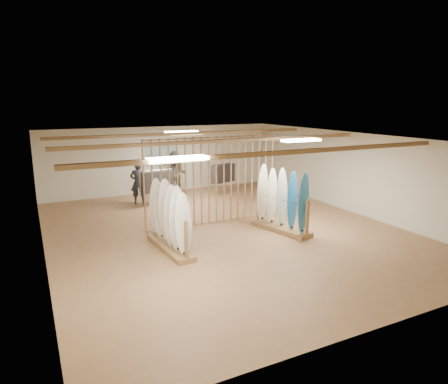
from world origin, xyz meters
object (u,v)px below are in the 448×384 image
shopper_b (176,171)px  rack_right (281,210)px  rack_left (169,227)px  clothing_rack_a (158,181)px  clothing_rack_b (223,173)px  shopper_a (138,180)px

shopper_b → rack_right: bearing=-50.7°
rack_left → rack_right: 3.53m
clothing_rack_a → clothing_rack_b: (3.01, 0.57, -0.03)m
rack_right → clothing_rack_a: rack_right is taller
shopper_a → clothing_rack_b: bearing=-162.9°
rack_right → shopper_a: 6.00m
rack_right → shopper_b: size_ratio=0.99×
rack_left → clothing_rack_b: bearing=48.6°
clothing_rack_a → shopper_a: bearing=135.3°
shopper_a → shopper_b: size_ratio=0.88×
rack_left → clothing_rack_a: bearing=72.9°
rack_left → shopper_a: bearing=81.0°
rack_left → clothing_rack_a: rack_left is taller
rack_left → shopper_b: shopper_b is taller
shopper_a → rack_right: bearing=135.1°
clothing_rack_a → shopper_b: bearing=32.0°
clothing_rack_b → shopper_b: 2.00m
clothing_rack_b → shopper_a: bearing=163.3°
shopper_a → shopper_b: bearing=-148.4°
rack_left → clothing_rack_a: (1.17, 4.75, 0.27)m
rack_left → rack_right: bearing=-3.1°
rack_left → clothing_rack_b: 6.77m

